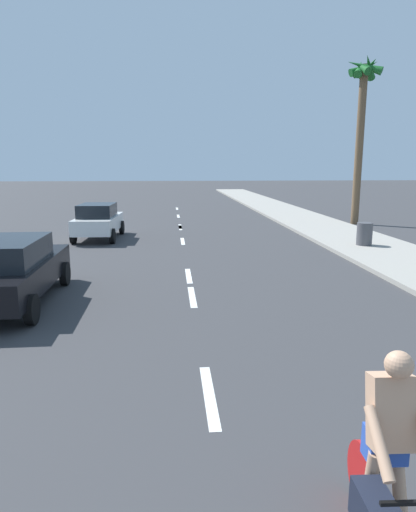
{
  "coord_description": "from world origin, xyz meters",
  "views": [
    {
      "loc": [
        -0.51,
        2.65,
        3.22
      ],
      "look_at": [
        0.37,
        13.05,
        1.1
      ],
      "focal_mm": 31.32,
      "sensor_mm": 36.0,
      "label": 1
    }
  ],
  "objects_px": {
    "cyclist": "(387,470)",
    "parked_car_black": "(6,269)",
    "parked_car_white": "(98,220)",
    "palm_tree_far": "(362,101)",
    "trash_bin_far": "(364,234)"
  },
  "relations": [
    {
      "from": "parked_car_black",
      "to": "parked_car_white",
      "type": "relative_size",
      "value": 1.17
    },
    {
      "from": "cyclist",
      "to": "palm_tree_far",
      "type": "xyz_separation_m",
      "value": [
        8.61,
        21.1,
        5.76
      ]
    },
    {
      "from": "parked_car_black",
      "to": "trash_bin_far",
      "type": "distance_m",
      "value": 13.07
    },
    {
      "from": "cyclist",
      "to": "trash_bin_far",
      "type": "distance_m",
      "value": 14.99
    },
    {
      "from": "palm_tree_far",
      "to": "trash_bin_far",
      "type": "bearing_deg",
      "value": -110.14
    },
    {
      "from": "cyclist",
      "to": "trash_bin_far",
      "type": "xyz_separation_m",
      "value": [
        5.92,
        13.77,
        -0.25
      ]
    },
    {
      "from": "parked_car_white",
      "to": "palm_tree_far",
      "type": "relative_size",
      "value": 0.44
    },
    {
      "from": "cyclist",
      "to": "trash_bin_far",
      "type": "relative_size",
      "value": 2.06
    },
    {
      "from": "parked_car_black",
      "to": "palm_tree_far",
      "type": "bearing_deg",
      "value": 43.34
    },
    {
      "from": "cyclist",
      "to": "parked_car_black",
      "type": "relative_size",
      "value": 0.4
    },
    {
      "from": "cyclist",
      "to": "trash_bin_far",
      "type": "height_order",
      "value": "cyclist"
    },
    {
      "from": "palm_tree_far",
      "to": "trash_bin_far",
      "type": "xyz_separation_m",
      "value": [
        -2.69,
        -7.33,
        -6.01
      ]
    },
    {
      "from": "parked_car_black",
      "to": "trash_bin_far",
      "type": "xyz_separation_m",
      "value": [
        11.46,
        6.27,
        -0.26
      ]
    },
    {
      "from": "parked_car_black",
      "to": "palm_tree_far",
      "type": "xyz_separation_m",
      "value": [
        14.15,
        13.6,
        5.74
      ]
    },
    {
      "from": "cyclist",
      "to": "parked_car_white",
      "type": "relative_size",
      "value": 0.46
    }
  ]
}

